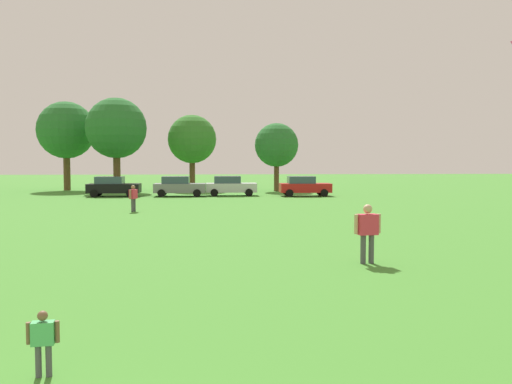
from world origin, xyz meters
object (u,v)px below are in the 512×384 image
Objects in this scene: tree_far_right at (277,145)px; tree_left at (116,128)px; bystander_midfield at (133,196)px; tree_far_left at (66,130)px; tree_right at (192,139)px; parked_car_gray_1 at (179,186)px; adult_bystander at (367,229)px; parked_car_red_3 at (304,186)px; child_kite_flyer at (43,338)px; parked_car_silver_2 at (230,186)px; parked_car_black_0 at (113,186)px.

tree_left is at bearing -179.52° from tree_far_right.
bystander_midfield is 0.18× the size of tree_far_left.
bystander_midfield is at bearing -96.19° from tree_right.
tree_far_left is at bearing 140.10° from parked_car_gray_1.
tree_left reaches higher than tree_far_right.
adult_bystander is at bearing 52.38° from bystander_midfield.
parked_car_red_3 is at bearing -78.13° from tree_far_right.
parked_car_gray_1 is (-7.66, 29.97, -0.19)m from adult_bystander.
child_kite_flyer is 45.55m from tree_far_right.
parked_car_black_0 is at bearing -177.78° from parked_car_silver_2.
adult_bystander reaches higher than parked_car_gray_1.
parked_car_black_0 is 11.82m from tree_right.
parked_car_black_0 is at bearing -154.79° from tree_far_right.
parked_car_black_0 is 12.99m from tree_far_left.
child_kite_flyer is 0.14× the size of tree_far_right.
bystander_midfield is 21.23m from tree_left.
parked_car_black_0 and parked_car_gray_1 have the same top height.
parked_car_red_3 is (6.24, -0.91, 0.00)m from parked_car_silver_2.
parked_car_red_3 is at bearing 68.55° from child_kite_flyer.
tree_far_right is at bearing 174.83° from bystander_midfield.
tree_right is (-3.65, 8.74, 4.28)m from parked_car_silver_2.
child_kite_flyer is 0.54× the size of adult_bystander.
tree_right is at bearing -87.98° from adult_bystander.
tree_far_left is at bearing 98.23° from child_kite_flyer.
tree_left is at bearing -77.13° from adult_bystander.
bystander_midfield is at bearing -76.99° from tree_left.
tree_right is at bearing -163.29° from bystander_midfield.
parked_car_silver_2 is (-3.30, 30.37, -0.19)m from adult_bystander.
tree_left is at bearing 97.63° from parked_car_black_0.
bystander_midfield is (-2.52, 24.42, 0.37)m from child_kite_flyer.
tree_far_left is (-11.96, 10.00, 5.19)m from parked_car_gray_1.
parked_car_red_3 is (10.59, -0.51, 0.00)m from parked_car_gray_1.
tree_far_right is at bearing -100.21° from adult_bystander.
bystander_midfield is 26.01m from tree_far_left.
parked_car_gray_1 is at bearing 177.24° from parked_car_red_3.
child_kite_flyer is 0.22× the size of parked_car_gray_1.
child_kite_flyer is 0.60× the size of bystander_midfield.
parked_car_black_0 is 1.00× the size of parked_car_silver_2.
tree_far_left is (-12.75, 47.78, 5.48)m from child_kite_flyer.
parked_car_gray_1 is 1.00× the size of parked_car_red_3.
tree_right is 1.14× the size of tree_far_right.
parked_car_black_0 reaches higher than child_kite_flyer.
parked_car_red_3 is 0.48× the size of tree_far_left.
tree_right reaches higher than parked_car_red_3.
adult_bystander is 30.55m from parked_car_silver_2.
parked_car_black_0 is at bearing -124.13° from tree_right.
adult_bystander is 0.23× the size of tree_right.
bystander_midfield is 13.47m from parked_car_gray_1.
tree_far_left is at bearing 176.07° from tree_right.
tree_left is (-4.64, 20.07, 5.14)m from bystander_midfield.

